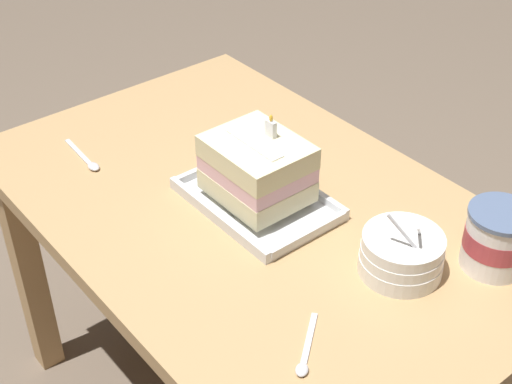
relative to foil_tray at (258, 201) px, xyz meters
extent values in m
cube|color=tan|center=(0.00, -0.01, -0.03)|extent=(1.14, 0.73, 0.04)
cube|color=tan|center=(-0.51, -0.31, -0.37)|extent=(0.06, 0.06, 0.65)
cube|color=tan|center=(-0.51, 0.30, -0.37)|extent=(0.06, 0.06, 0.65)
cube|color=silver|center=(0.00, 0.00, 0.00)|extent=(0.30, 0.21, 0.01)
cube|color=silver|center=(0.00, -0.10, 0.01)|extent=(0.30, 0.01, 0.02)
cube|color=silver|center=(0.00, 0.10, 0.01)|extent=(0.30, 0.01, 0.02)
cube|color=silver|center=(-0.15, 0.00, 0.01)|extent=(0.01, 0.18, 0.02)
cube|color=silver|center=(0.15, 0.00, 0.01)|extent=(0.01, 0.18, 0.02)
cube|color=beige|center=(0.00, 0.00, 0.04)|extent=(0.18, 0.15, 0.04)
cube|color=beige|center=(0.00, 0.00, 0.08)|extent=(0.18, 0.15, 0.03)
cube|color=beige|center=(0.00, 0.00, 0.11)|extent=(0.18, 0.15, 0.04)
cube|color=white|center=(0.00, -0.01, 0.14)|extent=(0.14, 0.03, 0.00)
cube|color=white|center=(0.00, 0.03, 0.15)|extent=(0.02, 0.01, 0.03)
ellipsoid|color=yellow|center=(0.00, 0.03, 0.17)|extent=(0.01, 0.01, 0.01)
cylinder|color=white|center=(0.31, 0.07, 0.01)|extent=(0.15, 0.15, 0.03)
cylinder|color=white|center=(0.31, 0.07, 0.03)|extent=(0.14, 0.14, 0.03)
cylinder|color=white|center=(0.31, 0.07, 0.05)|extent=(0.14, 0.14, 0.03)
cylinder|color=silver|center=(0.32, 0.08, 0.09)|extent=(0.04, 0.06, 0.06)
cylinder|color=silver|center=(0.32, 0.05, 0.09)|extent=(0.06, 0.05, 0.08)
cylinder|color=white|center=(0.40, 0.21, 0.05)|extent=(0.11, 0.11, 0.11)
cylinder|color=#B23D47|center=(0.40, 0.21, 0.05)|extent=(0.11, 0.11, 0.04)
cylinder|color=slate|center=(0.40, 0.21, 0.11)|extent=(0.12, 0.12, 0.01)
ellipsoid|color=silver|center=(-0.31, -0.19, 0.00)|extent=(0.03, 0.02, 0.01)
cube|color=silver|center=(-0.39, -0.19, -0.01)|extent=(0.12, 0.02, 0.00)
ellipsoid|color=silver|center=(0.37, -0.21, 0.00)|extent=(0.03, 0.03, 0.01)
cube|color=silver|center=(0.32, -0.16, -0.01)|extent=(0.07, 0.09, 0.00)
camera|label=1|loc=(0.90, -0.73, 0.87)|focal=51.96mm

